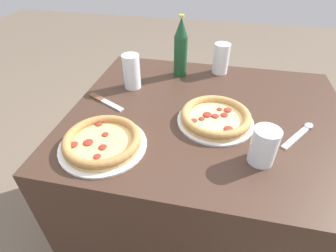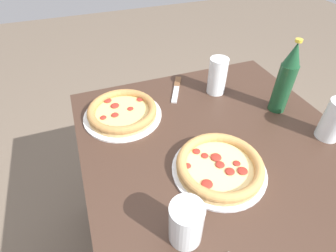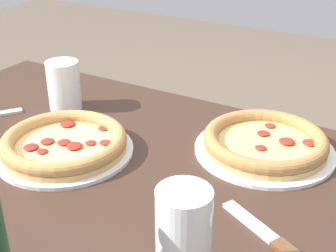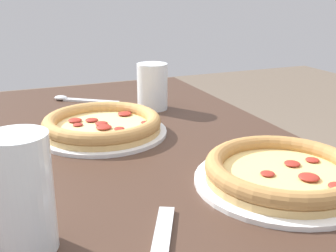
% 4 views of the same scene
% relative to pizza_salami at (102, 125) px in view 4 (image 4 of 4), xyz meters
% --- Properties ---
extents(pizza_salami, '(0.29, 0.29, 0.04)m').
position_rel_pizza_salami_xyz_m(pizza_salami, '(0.00, 0.00, 0.00)').
color(pizza_salami, silver).
rests_on(pizza_salami, table).
extents(pizza_veggie, '(0.29, 0.29, 0.04)m').
position_rel_pizza_salami_xyz_m(pizza_veggie, '(0.36, 0.21, -0.00)').
color(pizza_veggie, white).
rests_on(pizza_veggie, table).
extents(glass_red_wine, '(0.08, 0.08, 0.12)m').
position_rel_pizza_salami_xyz_m(glass_red_wine, '(-0.15, 0.17, 0.03)').
color(glass_red_wine, white).
rests_on(glass_red_wine, table).
extents(glass_lemonade, '(0.08, 0.08, 0.15)m').
position_rel_pizza_salami_xyz_m(glass_lemonade, '(0.39, -0.19, 0.05)').
color(glass_lemonade, white).
rests_on(glass_lemonade, table).
extents(spoon, '(0.14, 0.17, 0.01)m').
position_rel_pizza_salami_xyz_m(spoon, '(-0.31, 0.00, -0.02)').
color(spoon, silver).
rests_on(spoon, table).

